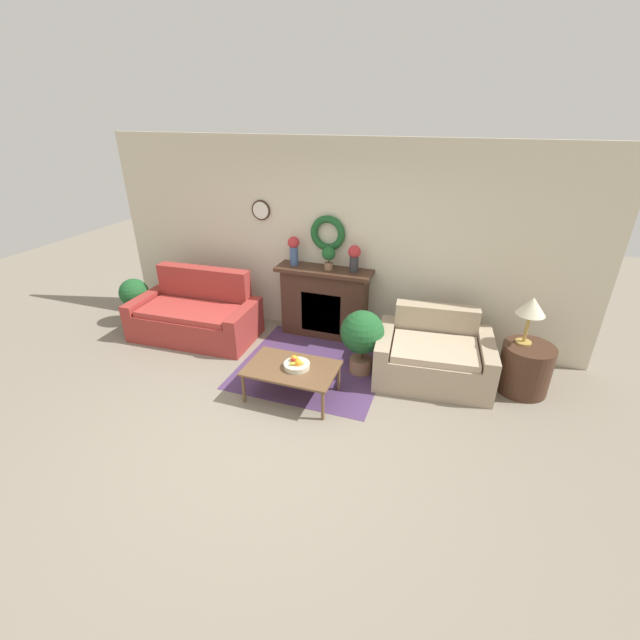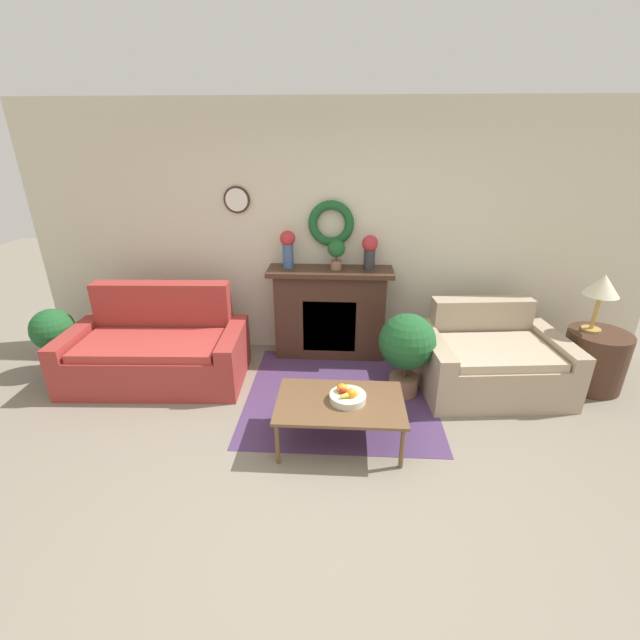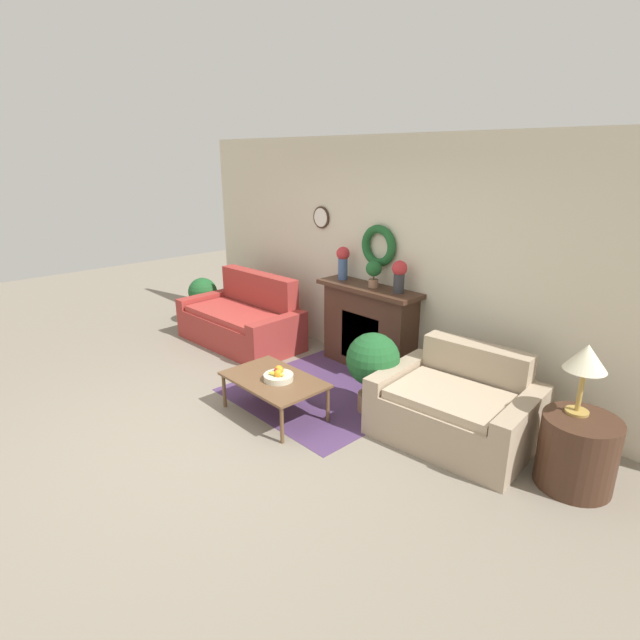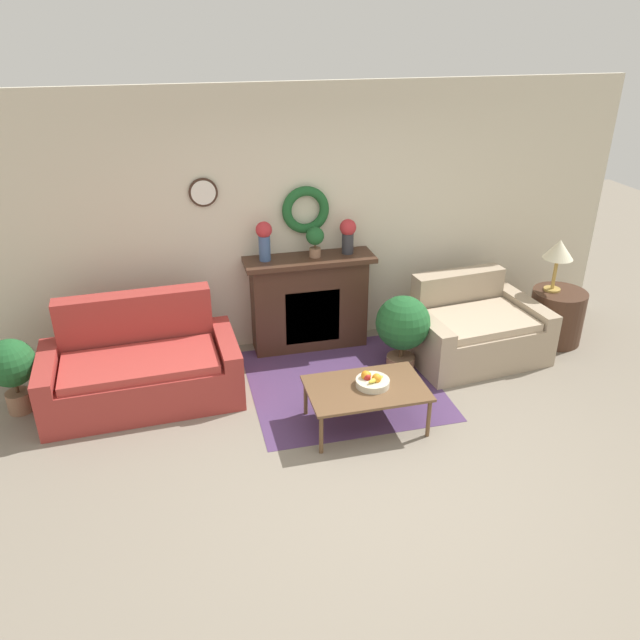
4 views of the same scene
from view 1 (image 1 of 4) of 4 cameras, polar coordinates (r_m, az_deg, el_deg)
ground_plane at (r=4.60m, az=-7.78°, el=-14.52°), size 16.00×16.00×0.00m
floor_rug at (r=5.59m, az=-0.93°, el=-6.02°), size 1.80×1.75×0.01m
wall_back at (r=5.98m, az=1.94°, el=10.40°), size 6.80×0.16×2.70m
fireplace at (r=6.10m, az=0.59°, el=2.41°), size 1.34×0.41×1.03m
couch_left at (r=6.43m, az=-16.17°, el=0.60°), size 1.80×0.98×0.94m
loveseat_right at (r=5.40m, az=14.86°, el=-4.62°), size 1.45×1.11×0.81m
coffee_table at (r=4.85m, az=-3.80°, el=-6.63°), size 1.02×0.65×0.39m
fruit_bowl at (r=4.81m, az=-3.15°, el=-5.88°), size 0.29×0.29×0.12m
side_table_by_loveseat at (r=5.52m, az=25.65°, el=-5.82°), size 0.58×0.58×0.59m
table_lamp at (r=5.24m, az=26.39°, el=1.49°), size 0.31×0.31×0.57m
vase_on_mantel_left at (r=6.00m, az=-3.51°, el=9.51°), size 0.16×0.16×0.40m
vase_on_mantel_right at (r=5.74m, az=4.59°, el=8.44°), size 0.17×0.17×0.36m
potted_plant_on_mantel at (r=5.82m, az=1.16°, el=8.59°), size 0.19×0.19×0.31m
potted_plant_floor_by_couch at (r=7.07m, az=-23.49°, el=3.02°), size 0.43×0.43×0.71m
potted_plant_floor_by_loveseat at (r=5.23m, az=5.64°, el=-2.02°), size 0.53×0.53×0.83m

